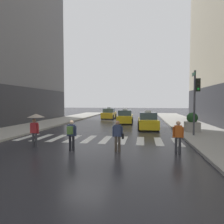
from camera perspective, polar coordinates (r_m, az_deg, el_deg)
The scene contains 11 objects.
ground_plane at distance 10.74m, azimuth -8.30°, elevation -11.14°, with size 160.00×160.00×0.00m, color #26262B.
crosswalk_markings at distance 13.56m, azimuth -4.41°, elevation -8.14°, with size 11.30×2.80×0.01m.
traffic_light_pole at distance 15.39m, azimuth 23.86°, elevation 5.11°, with size 0.44×0.84×4.80m.
taxi_lead at distance 19.21m, azimuth 10.67°, elevation -2.74°, with size 2.07×4.61×1.80m.
taxi_second at distance 24.19m, azimuth 3.96°, elevation -1.55°, with size 2.03×4.59×1.80m.
taxi_third at distance 30.73m, azimuth -0.91°, elevation -0.59°, with size 1.93×4.54×1.80m.
pedestrian_with_umbrella at distance 11.90m, azimuth -21.94°, elevation -2.53°, with size 0.96×0.96×1.94m.
pedestrian_with_backpack at distance 10.41m, azimuth -12.09°, elevation -6.16°, with size 0.55×0.43×1.65m.
pedestrian_with_handbag at distance 10.05m, azimuth 1.77°, elevation -6.64°, with size 0.60×0.24×1.65m.
pedestrian_plain_coat at distance 10.35m, azimuth 19.19°, elevation -6.49°, with size 0.55×0.24×1.65m.
planter_near_corner at distance 17.41m, azimuth 22.88°, elevation -3.02°, with size 1.10×1.10×1.60m.
Camera 1 is at (3.17, -9.92, 2.60)m, focal length 30.52 mm.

